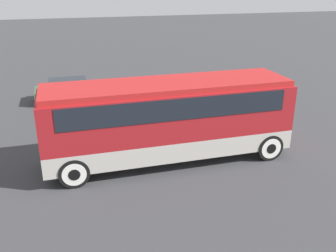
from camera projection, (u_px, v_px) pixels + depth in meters
name	position (u px, v px, depth m)	size (l,w,h in m)	color
ground_plane	(168.00, 159.00, 14.80)	(120.00, 120.00, 0.00)	#38383A
tour_bus	(170.00, 114.00, 14.13)	(9.32, 2.56, 3.14)	#B7B2A8
parked_car_near	(71.00, 90.00, 21.76)	(4.06, 1.88, 1.25)	#2D5638
parked_car_mid	(208.00, 96.00, 20.64)	(4.40, 1.84, 1.25)	#BCBCC1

